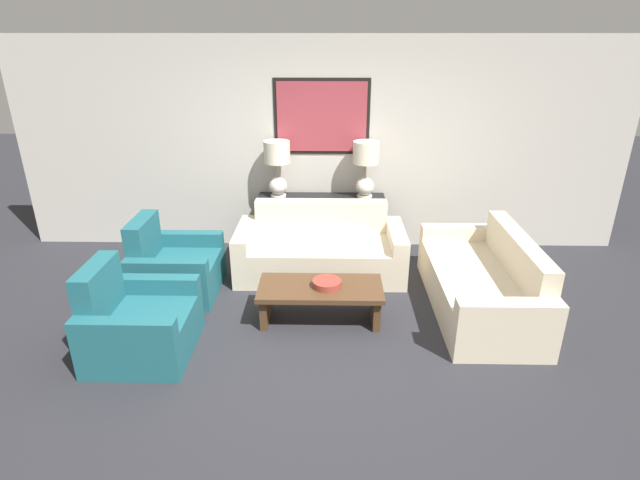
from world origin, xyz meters
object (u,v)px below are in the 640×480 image
couch_by_side (483,284)px  decorative_bowl (327,283)px  couch_by_back_wall (320,251)px  armchair_near_back_wall (174,268)px  console_table (321,224)px  coffee_table (320,295)px  table_lamp_left (277,163)px  armchair_near_camera (138,324)px  table_lamp_right (366,163)px

couch_by_side → decorative_bowl: couch_by_side is taller
couch_by_side → decorative_bowl: bearing=-170.2°
couch_by_back_wall → armchair_near_back_wall: armchair_near_back_wall is taller
console_table → coffee_table: 1.71m
table_lamp_left → armchair_near_camera: bearing=-114.8°
console_table → table_lamp_right: size_ratio=2.28×
armchair_near_back_wall → decorative_bowl: bearing=-18.6°
console_table → armchair_near_back_wall: size_ratio=1.78×
table_lamp_right → armchair_near_back_wall: (-2.14, -1.15, -0.89)m
couch_by_side → armchair_near_back_wall: bearing=175.0°
decorative_bowl → armchair_near_back_wall: 1.77m
armchair_near_camera → console_table: bearing=55.0°
console_table → table_lamp_right: bearing=0.0°
couch_by_back_wall → coffee_table: bearing=-88.9°
coffee_table → armchair_near_camera: size_ratio=1.35×
console_table → couch_by_back_wall: bearing=-90.0°
table_lamp_left → couch_by_back_wall: 1.23m
couch_by_side → table_lamp_left: bearing=147.2°
armchair_near_camera → decorative_bowl: bearing=18.3°
table_lamp_right → armchair_near_camera: bearing=-133.3°
table_lamp_left → console_table: bearing=0.0°
console_table → couch_by_side: 2.22m
coffee_table → armchair_near_back_wall: size_ratio=1.35×
coffee_table → armchair_near_back_wall: 1.71m
console_table → couch_by_side: couch_by_side is taller
coffee_table → decorative_bowl: bearing=-4.3°
table_lamp_right → armchair_near_camera: (-2.14, -2.27, -0.89)m
couch_by_side → table_lamp_right: bearing=128.4°
couch_by_side → armchair_near_back_wall: armchair_near_back_wall is taller
table_lamp_left → table_lamp_right: same height
table_lamp_left → couch_by_back_wall: (0.54, -0.64, -0.90)m
decorative_bowl → couch_by_back_wall: bearing=94.4°
table_lamp_left → table_lamp_right: bearing=0.0°
console_table → armchair_near_back_wall: armchair_near_back_wall is taller
table_lamp_left → table_lamp_right: size_ratio=1.00×
console_table → coffee_table: console_table is taller
coffee_table → decorative_bowl: (0.06, -0.00, 0.13)m
table_lamp_left → couch_by_side: size_ratio=0.36×
table_lamp_right → armchair_near_back_wall: bearing=-151.6°
couch_by_back_wall → armchair_near_back_wall: bearing=-162.0°
table_lamp_right → decorative_bowl: (-0.46, -1.72, -0.76)m
console_table → couch_by_side: size_ratio=0.82×
console_table → table_lamp_left: size_ratio=2.28×
coffee_table → couch_by_back_wall: bearing=91.1°
decorative_bowl → couch_by_side: bearing=9.8°
console_table → armchair_near_back_wall: bearing=-144.1°
armchair_near_back_wall → table_lamp_right: bearing=28.4°
table_lamp_right → armchair_near_back_wall: table_lamp_right is taller
table_lamp_left → couch_by_side: bearing=-32.8°
armchair_near_camera → couch_by_side: bearing=14.2°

